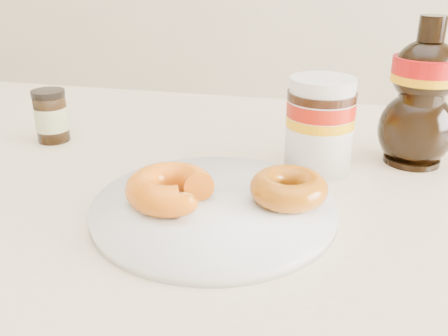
% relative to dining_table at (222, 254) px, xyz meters
% --- Properties ---
extents(dining_table, '(1.40, 0.90, 0.75)m').
position_rel_dining_table_xyz_m(dining_table, '(0.00, 0.00, 0.00)').
color(dining_table, beige).
rests_on(dining_table, ground).
extents(plate, '(0.27, 0.27, 0.01)m').
position_rel_dining_table_xyz_m(plate, '(0.00, -0.05, 0.09)').
color(plate, white).
rests_on(plate, dining_table).
extents(donut_bitten, '(0.13, 0.13, 0.03)m').
position_rel_dining_table_xyz_m(donut_bitten, '(-0.05, -0.06, 0.11)').
color(donut_bitten, '#CE420B').
rests_on(donut_bitten, plate).
extents(donut_whole, '(0.10, 0.10, 0.03)m').
position_rel_dining_table_xyz_m(donut_whole, '(0.08, -0.02, 0.11)').
color(donut_whole, '#A1630A').
rests_on(donut_whole, plate).
extents(nutella_jar, '(0.09, 0.09, 0.13)m').
position_rel_dining_table_xyz_m(nutella_jar, '(0.11, 0.11, 0.15)').
color(nutella_jar, white).
rests_on(nutella_jar, dining_table).
extents(syrup_bottle, '(0.12, 0.11, 0.20)m').
position_rel_dining_table_xyz_m(syrup_bottle, '(0.23, 0.16, 0.18)').
color(syrup_bottle, black).
rests_on(syrup_bottle, dining_table).
extents(dark_jar, '(0.05, 0.05, 0.08)m').
position_rel_dining_table_xyz_m(dark_jar, '(-0.30, 0.13, 0.12)').
color(dark_jar, black).
rests_on(dark_jar, dining_table).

